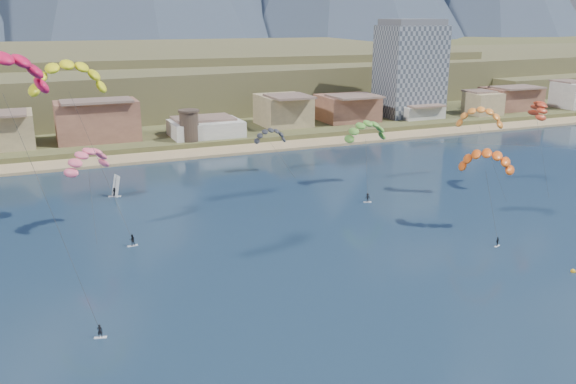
{
  "coord_description": "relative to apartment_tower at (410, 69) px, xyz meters",
  "views": [
    {
      "loc": [
        -34.39,
        -49.95,
        36.07
      ],
      "look_at": [
        0.0,
        32.0,
        10.0
      ],
      "focal_mm": 38.27,
      "sensor_mm": 36.0,
      "label": 1
    }
  ],
  "objects": [
    {
      "name": "kitesurfer_red",
      "position": [
        -122.21,
        -100.92,
        12.32
      ],
      "size": [
        14.35,
        15.69,
        33.52
      ],
      "color": "silver",
      "rests_on": "ground"
    },
    {
      "name": "buoy",
      "position": [
        -49.71,
        -118.49,
        -17.7
      ],
      "size": [
        0.71,
        0.71,
        0.71
      ],
      "color": "gold",
      "rests_on": "ground"
    },
    {
      "name": "distant_kite_dark",
      "position": [
        -69.26,
        -47.89,
        -8.44
      ],
      "size": [
        8.07,
        5.8,
        12.79
      ],
      "color": "#262626",
      "rests_on": "ground"
    },
    {
      "name": "kitesurfer_orange",
      "position": [
        -49.18,
        -97.71,
        -5.22
      ],
      "size": [
        9.6,
        13.63,
        16.0
      ],
      "color": "silver",
      "rests_on": "ground"
    },
    {
      "name": "town",
      "position": [
        -125.0,
        -6.0,
        -9.82
      ],
      "size": [
        400.0,
        24.0,
        12.0
      ],
      "color": "beige",
      "rests_on": "ground"
    },
    {
      "name": "kitesurfer_yellow",
      "position": [
        -113.43,
        -70.96,
        8.89
      ],
      "size": [
        14.07,
        15.81,
        30.77
      ],
      "color": "silver",
      "rests_on": "ground"
    },
    {
      "name": "kitesurfer_green",
      "position": [
        -54.18,
        -65.56,
        -5.39
      ],
      "size": [
        11.96,
        14.55,
        17.42
      ],
      "color": "silver",
      "rests_on": "ground"
    },
    {
      "name": "ground",
      "position": [
        -85.0,
        -128.0,
        -17.82
      ],
      "size": [
        2400.0,
        2400.0,
        0.0
      ],
      "primitive_type": "plane",
      "color": "black",
      "rests_on": "ground"
    },
    {
      "name": "distant_kite_red",
      "position": [
        -23.12,
        -81.64,
        -0.42
      ],
      "size": [
        6.77,
        8.43,
        20.02
      ],
      "color": "#262626",
      "rests_on": "ground"
    },
    {
      "name": "distant_kite_orange",
      "position": [
        -36.83,
        -80.53,
        -1.17
      ],
      "size": [
        9.77,
        8.71,
        19.7
      ],
      "color": "#262626",
      "rests_on": "ground"
    },
    {
      "name": "beach",
      "position": [
        -85.0,
        -22.0,
        -17.57
      ],
      "size": [
        2200.0,
        12.0,
        0.9
      ],
      "color": "tan",
      "rests_on": "ground"
    },
    {
      "name": "distant_kite_pink",
      "position": [
        -111.78,
        -73.22,
        -4.71
      ],
      "size": [
        9.33,
        8.8,
        16.39
      ],
      "color": "#262626",
      "rests_on": "ground"
    },
    {
      "name": "windsurfer",
      "position": [
        -105.55,
        -54.06,
        -16.41
      ],
      "size": [
        2.6,
        2.86,
        4.43
      ],
      "color": "silver",
      "rests_on": "ground"
    },
    {
      "name": "watchtower",
      "position": [
        -80.0,
        -14.0,
        -11.45
      ],
      "size": [
        5.82,
        5.82,
        8.6
      ],
      "color": "#47382D",
      "rests_on": "ground"
    },
    {
      "name": "apartment_tower",
      "position": [
        0.0,
        0.0,
        0.0
      ],
      "size": [
        20.0,
        16.0,
        32.0
      ],
      "color": "gray",
      "rests_on": "ground"
    },
    {
      "name": "land",
      "position": [
        -85.0,
        432.0,
        -17.82
      ],
      "size": [
        2200.0,
        900.0,
        4.0
      ],
      "color": "brown",
      "rests_on": "ground"
    },
    {
      "name": "foothills",
      "position": [
        -62.61,
        104.47,
        -8.74
      ],
      "size": [
        940.0,
        210.0,
        18.0
      ],
      "color": "brown",
      "rests_on": "ground"
    }
  ]
}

